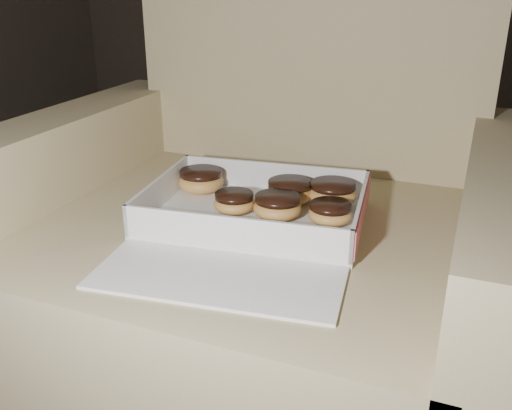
{
  "coord_description": "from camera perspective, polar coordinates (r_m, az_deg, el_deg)",
  "views": [
    {
      "loc": [
        0.47,
        -1.0,
        0.83
      ],
      "look_at": [
        0.14,
        -0.18,
        0.46
      ],
      "focal_mm": 40.0,
      "sensor_mm": 36.0,
      "label": 1
    }
  ],
  "objects": [
    {
      "name": "bakery_box",
      "position": [
        0.94,
        -0.42,
        -1.74
      ],
      "size": [
        0.4,
        0.45,
        0.06
      ],
      "rotation": [
        0.0,
        0.0,
        0.12
      ],
      "color": "silver",
      "rests_on": "armchair"
    },
    {
      "name": "crumb_b",
      "position": [
        0.89,
        -1.59,
        -3.18
      ],
      "size": [
        0.01,
        0.01,
        0.0
      ],
      "primitive_type": "ellipsoid",
      "color": "black",
      "rests_on": "bakery_box"
    },
    {
      "name": "armchair",
      "position": [
        1.1,
        0.82,
        -6.07
      ],
      "size": [
        0.92,
        0.78,
        0.96
      ],
      "color": "#9C8864",
      "rests_on": "floor"
    },
    {
      "name": "crumb_c",
      "position": [
        0.88,
        7.69,
        -3.77
      ],
      "size": [
        0.01,
        0.01,
        0.0
      ],
      "primitive_type": "ellipsoid",
      "color": "black",
      "rests_on": "bakery_box"
    },
    {
      "name": "donut_d",
      "position": [
        0.98,
        -2.18,
        0.29
      ],
      "size": [
        0.07,
        0.07,
        0.04
      ],
      "color": "#C59344",
      "rests_on": "bakery_box"
    },
    {
      "name": "donut_e",
      "position": [
        1.07,
        -5.52,
        2.48
      ],
      "size": [
        0.08,
        0.08,
        0.04
      ],
      "color": "#C59344",
      "rests_on": "bakery_box"
    },
    {
      "name": "donut_f",
      "position": [
        1.02,
        3.38,
        1.38
      ],
      "size": [
        0.08,
        0.08,
        0.04
      ],
      "color": "#C59344",
      "rests_on": "bakery_box"
    },
    {
      "name": "crumb_a",
      "position": [
        0.92,
        -4.15,
        -2.52
      ],
      "size": [
        0.01,
        0.01,
        0.0
      ],
      "primitive_type": "ellipsoid",
      "color": "black",
      "rests_on": "bakery_box"
    },
    {
      "name": "donut_b",
      "position": [
        0.94,
        7.44,
        -0.79
      ],
      "size": [
        0.07,
        0.07,
        0.04
      ],
      "color": "#C59344",
      "rests_on": "bakery_box"
    },
    {
      "name": "floor",
      "position": [
        1.38,
        -2.83,
        -14.13
      ],
      "size": [
        4.5,
        4.5,
        0.0
      ],
      "primitive_type": "plane",
      "color": "black",
      "rests_on": "ground"
    },
    {
      "name": "donut_a",
      "position": [
        0.95,
        2.16,
        -0.13
      ],
      "size": [
        0.08,
        0.08,
        0.04
      ],
      "color": "#C59344",
      "rests_on": "bakery_box"
    },
    {
      "name": "donut_c",
      "position": [
        1.02,
        7.67,
        1.19
      ],
      "size": [
        0.09,
        0.09,
        0.04
      ],
      "color": "#C59344",
      "rests_on": "bakery_box"
    }
  ]
}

